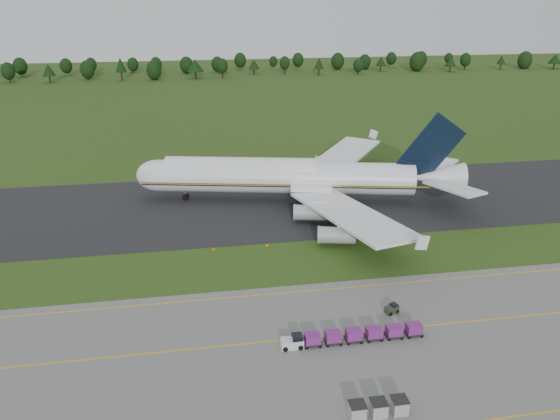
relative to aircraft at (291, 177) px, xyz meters
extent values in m
plane|color=#294414|center=(-8.86, -28.72, -5.77)|extent=(600.00, 600.00, 0.00)
cube|color=slate|center=(-8.86, -62.72, -5.74)|extent=(300.00, 52.00, 0.06)
cube|color=black|center=(-8.86, -0.72, -5.73)|extent=(300.00, 40.00, 0.08)
cube|color=#EAAB0D|center=(-8.86, -50.72, -5.71)|extent=(300.00, 0.25, 0.01)
cube|color=#EAAB0D|center=(-8.86, -38.72, -5.71)|extent=(120.00, 0.20, 0.01)
cylinder|color=black|center=(-109.83, 188.99, -3.90)|extent=(0.70, 0.70, 3.75)
sphere|color=black|center=(-109.83, 188.99, -0.05)|extent=(6.74, 6.74, 6.74)
cylinder|color=black|center=(-89.63, 185.43, -4.10)|extent=(0.70, 0.70, 3.35)
cone|color=black|center=(-89.63, 185.43, 0.55)|extent=(6.60, 6.60, 5.95)
cylinder|color=black|center=(-72.09, 192.53, -4.07)|extent=(0.70, 0.70, 3.40)
sphere|color=black|center=(-72.09, 192.53, -0.58)|extent=(7.25, 7.25, 7.25)
cylinder|color=black|center=(-54.35, 186.81, -3.66)|extent=(0.70, 0.70, 4.23)
cone|color=black|center=(-54.35, 186.81, 2.21)|extent=(5.62, 5.62, 7.51)
cylinder|color=black|center=(-37.82, 186.21, -4.17)|extent=(0.70, 0.70, 3.21)
sphere|color=black|center=(-37.82, 186.21, -0.87)|extent=(7.62, 7.62, 7.62)
cylinder|color=black|center=(-16.35, 187.54, -3.97)|extent=(0.70, 0.70, 3.61)
cone|color=black|center=(-16.35, 187.54, 1.05)|extent=(8.72, 8.72, 6.42)
cylinder|color=black|center=(-2.14, 187.10, -3.69)|extent=(0.70, 0.70, 4.17)
sphere|color=black|center=(-2.14, 187.10, 0.60)|extent=(5.97, 5.97, 5.97)
cylinder|color=black|center=(16.03, 197.64, -4.28)|extent=(0.70, 0.70, 2.98)
cone|color=black|center=(16.03, 197.64, -0.14)|extent=(6.13, 6.13, 5.30)
cylinder|color=black|center=(33.11, 196.45, -3.79)|extent=(0.70, 0.70, 3.95)
sphere|color=black|center=(33.11, 196.45, 0.27)|extent=(5.73, 5.73, 5.73)
cylinder|color=black|center=(51.18, 189.86, -4.09)|extent=(0.70, 0.70, 3.36)
cone|color=black|center=(51.18, 189.86, 0.58)|extent=(5.45, 5.45, 5.98)
cylinder|color=black|center=(73.46, 189.09, -4.19)|extent=(0.70, 0.70, 3.16)
sphere|color=black|center=(73.46, 189.09, -0.95)|extent=(5.77, 5.77, 5.77)
cylinder|color=black|center=(89.58, 197.77, -4.25)|extent=(0.70, 0.70, 3.05)
cone|color=black|center=(89.58, 197.77, -0.02)|extent=(5.93, 5.93, 5.42)
cylinder|color=black|center=(110.50, 195.31, -4.04)|extent=(0.70, 0.70, 3.46)
sphere|color=black|center=(110.50, 195.31, -0.48)|extent=(8.56, 8.56, 8.56)
cylinder|color=black|center=(128.58, 189.87, -4.24)|extent=(0.70, 0.70, 3.06)
cone|color=black|center=(128.58, 189.87, 0.00)|extent=(6.61, 6.61, 5.43)
cylinder|color=black|center=(140.93, 196.50, -3.90)|extent=(0.70, 0.70, 3.73)
sphere|color=black|center=(140.93, 196.50, -0.07)|extent=(6.18, 6.18, 6.18)
cylinder|color=black|center=(162.60, 194.47, -4.29)|extent=(0.70, 0.70, 2.96)
cone|color=black|center=(162.60, 194.47, -0.19)|extent=(5.07, 5.07, 5.26)
cylinder|color=black|center=(178.31, 195.19, -4.20)|extent=(0.70, 0.70, 3.14)
sphere|color=black|center=(178.31, 195.19, -0.97)|extent=(8.28, 8.28, 8.28)
cylinder|color=black|center=(195.33, 191.38, -4.22)|extent=(0.70, 0.70, 3.10)
cone|color=black|center=(195.33, 191.38, 0.08)|extent=(7.60, 7.60, 5.51)
cylinder|color=white|center=(-1.29, 0.28, -0.21)|extent=(55.85, 18.57, 6.91)
cylinder|color=white|center=(-10.66, 2.32, 1.43)|extent=(33.03, 12.19, 5.39)
sphere|color=white|center=(-28.48, 6.19, -0.21)|extent=(6.91, 6.91, 6.91)
cone|color=white|center=(31.06, -6.75, 0.27)|extent=(11.71, 8.66, 6.56)
cube|color=orange|center=(-2.02, -3.11, -0.78)|extent=(60.02, 13.10, 0.34)
cube|color=white|center=(7.44, -20.37, -1.07)|extent=(17.07, 33.97, 0.53)
cube|color=white|center=(15.22, 15.45, -1.07)|extent=(27.74, 31.56, 0.53)
cylinder|color=#9A9CA2|center=(1.72, -12.75, -3.47)|extent=(7.22, 4.43, 3.07)
cylinder|color=#9A9CA2|center=(4.00, -24.04, -3.47)|extent=(7.22, 4.43, 3.07)
cylinder|color=#9A9CA2|center=(6.86, 10.88, -3.47)|extent=(7.22, 4.43, 3.07)
cylinder|color=#9A9CA2|center=(13.62, 20.22, -3.47)|extent=(7.22, 4.43, 3.07)
cube|color=black|center=(28.73, -6.24, 6.74)|extent=(13.79, 3.49, 15.41)
cube|color=white|center=(30.94, -14.09, 0.56)|extent=(9.18, 13.52, 0.43)
cube|color=white|center=(34.00, -0.02, 0.56)|extent=(12.49, 12.62, 0.43)
cylinder|color=slate|center=(-22.85, 4.97, -4.72)|extent=(0.35, 0.35, 2.11)
cylinder|color=black|center=(-22.85, 4.97, -5.15)|extent=(1.40, 1.11, 1.25)
cylinder|color=slate|center=(3.42, -5.16, -4.72)|extent=(0.35, 0.35, 2.11)
cylinder|color=black|center=(3.42, -5.16, -5.15)|extent=(1.40, 1.11, 1.25)
cylinder|color=slate|center=(5.26, 3.28, -4.72)|extent=(0.35, 0.35, 2.11)
cylinder|color=black|center=(5.26, 3.28, -5.15)|extent=(1.40, 1.11, 1.25)
cube|color=silver|center=(-9.54, -52.43, -5.10)|extent=(2.91, 1.57, 1.23)
cylinder|color=black|center=(-10.55, -53.21, -5.38)|extent=(0.67, 0.25, 0.67)
cube|color=black|center=(-6.85, -52.43, -5.32)|extent=(2.24, 1.68, 0.13)
cube|color=#69216D|center=(-6.85, -52.43, -4.65)|extent=(2.02, 1.57, 1.23)
cylinder|color=black|center=(-7.75, -53.21, -5.52)|extent=(0.38, 0.17, 0.38)
cube|color=black|center=(-4.05, -52.43, -5.32)|extent=(2.24, 1.68, 0.13)
cube|color=#69216D|center=(-4.05, -52.43, -4.65)|extent=(2.02, 1.57, 1.23)
cylinder|color=black|center=(-4.95, -53.21, -5.52)|extent=(0.38, 0.17, 0.38)
cube|color=black|center=(-1.25, -52.43, -5.32)|extent=(2.24, 1.68, 0.13)
cube|color=#69216D|center=(-1.25, -52.43, -4.65)|extent=(2.02, 1.57, 1.23)
cylinder|color=black|center=(-2.15, -53.21, -5.52)|extent=(0.38, 0.17, 0.38)
cube|color=black|center=(1.55, -52.43, -5.32)|extent=(2.24, 1.68, 0.13)
cube|color=#69216D|center=(1.55, -52.43, -4.65)|extent=(2.02, 1.57, 1.23)
cylinder|color=black|center=(0.65, -53.21, -5.52)|extent=(0.38, 0.17, 0.38)
cube|color=black|center=(4.35, -52.43, -5.32)|extent=(2.24, 1.68, 0.13)
cube|color=#69216D|center=(4.35, -52.43, -4.65)|extent=(2.02, 1.57, 1.23)
cylinder|color=black|center=(3.45, -53.21, -5.52)|extent=(0.38, 0.17, 0.38)
cube|color=black|center=(7.15, -52.43, -5.32)|extent=(2.24, 1.68, 0.13)
cube|color=#69216D|center=(7.15, -52.43, -4.65)|extent=(2.02, 1.57, 1.23)
cylinder|color=black|center=(6.25, -53.21, -5.52)|extent=(0.38, 0.17, 0.38)
cylinder|color=black|center=(-9.54, -52.43, -5.38)|extent=(0.67, 0.25, 0.67)
cube|color=#2B3021|center=(6.19, -46.67, -5.19)|extent=(2.16, 1.72, 1.03)
cylinder|color=black|center=(5.54, -47.23, -5.45)|extent=(0.53, 0.19, 0.53)
cylinder|color=black|center=(6.85, -46.11, -5.45)|extent=(0.53, 0.19, 0.53)
cube|color=#9C9C9C|center=(-4.89, -65.95, -4.86)|extent=(1.69, 1.69, 1.69)
cube|color=black|center=(-4.89, -65.95, -3.98)|extent=(1.80, 1.80, 0.08)
cube|color=#9C9C9C|center=(-2.49, -65.95, -4.86)|extent=(1.69, 1.69, 1.69)
cube|color=black|center=(-2.49, -65.95, -3.98)|extent=(1.80, 1.80, 0.08)
cube|color=#9C9C9C|center=(-0.09, -65.95, -4.86)|extent=(1.69, 1.69, 1.69)
cube|color=black|center=(-0.09, -65.95, -3.98)|extent=(1.80, 1.80, 0.08)
cube|color=#E36107|center=(-18.12, -22.16, -5.47)|extent=(0.50, 0.12, 0.60)
cube|color=black|center=(-18.12, -22.16, -5.75)|extent=(0.30, 0.30, 0.04)
cube|color=#E36107|center=(-8.50, -22.16, -5.47)|extent=(0.50, 0.12, 0.60)
cube|color=black|center=(-8.50, -22.16, -5.75)|extent=(0.30, 0.30, 0.04)
cube|color=#E36107|center=(1.13, -22.16, -5.47)|extent=(0.50, 0.12, 0.60)
cube|color=black|center=(1.13, -22.16, -5.75)|extent=(0.30, 0.30, 0.04)
cube|color=#E36107|center=(10.75, -22.16, -5.47)|extent=(0.50, 0.12, 0.60)
cube|color=black|center=(10.75, -22.16, -5.75)|extent=(0.30, 0.30, 0.04)
camera|label=1|loc=(-20.86, -110.66, 37.46)|focal=35.00mm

